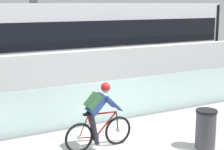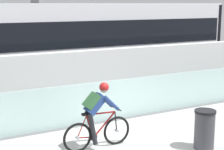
{
  "view_description": "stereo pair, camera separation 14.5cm",
  "coord_description": "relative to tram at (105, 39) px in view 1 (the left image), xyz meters",
  "views": [
    {
      "loc": [
        -5.0,
        -7.54,
        3.44
      ],
      "look_at": [
        0.59,
        2.35,
        1.25
      ],
      "focal_mm": 59.68,
      "sensor_mm": 36.0,
      "label": 1
    },
    {
      "loc": [
        -4.87,
        -7.61,
        3.44
      ],
      "look_at": [
        0.59,
        2.35,
        1.25
      ],
      "focal_mm": 59.68,
      "sensor_mm": 36.0,
      "label": 2
    }
  ],
  "objects": [
    {
      "name": "ground_plane",
      "position": [
        -2.77,
        -6.85,
        -1.89
      ],
      "size": [
        200.0,
        200.0,
        0.0
      ],
      "primitive_type": "plane",
      "color": "slate"
    },
    {
      "name": "bike_path_deck",
      "position": [
        -2.77,
        -6.85,
        -1.89
      ],
      "size": [
        32.0,
        3.2,
        0.01
      ],
      "primitive_type": "cube",
      "color": "beige",
      "rests_on": "ground"
    },
    {
      "name": "glass_parapet",
      "position": [
        -2.77,
        -5.0,
        -1.3
      ],
      "size": [
        32.0,
        0.05,
        1.19
      ],
      "primitive_type": "cube",
      "color": "silver",
      "rests_on": "ground"
    },
    {
      "name": "concrete_barrier_wall",
      "position": [
        -2.77,
        -3.2,
        -0.95
      ],
      "size": [
        32.0,
        0.36,
        1.89
      ],
      "primitive_type": "cube",
      "color": "silver",
      "rests_on": "ground"
    },
    {
      "name": "tram_rail_near",
      "position": [
        -2.77,
        -0.72,
        -1.89
      ],
      "size": [
        32.0,
        0.08,
        0.01
      ],
      "primitive_type": "cube",
      "color": "#595654",
      "rests_on": "ground"
    },
    {
      "name": "tram_rail_far",
      "position": [
        -2.77,
        0.72,
        -1.89
      ],
      "size": [
        32.0,
        0.08,
        0.01
      ],
      "primitive_type": "cube",
      "color": "#595654",
      "rests_on": "ground"
    },
    {
      "name": "tram",
      "position": [
        0.0,
        0.0,
        0.0
      ],
      "size": [
        11.06,
        2.54,
        3.81
      ],
      "color": "silver",
      "rests_on": "ground"
    },
    {
      "name": "cyclist_on_bike",
      "position": [
        -3.87,
        -6.85,
        -1.09
      ],
      "size": [
        1.77,
        0.58,
        1.61
      ],
      "color": "black",
      "rests_on": "ground"
    },
    {
      "name": "trash_bin",
      "position": [
        -1.63,
        -8.1,
        -1.41
      ],
      "size": [
        0.51,
        0.51,
        0.96
      ],
      "color": "#47474C",
      "rests_on": "ground"
    }
  ]
}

